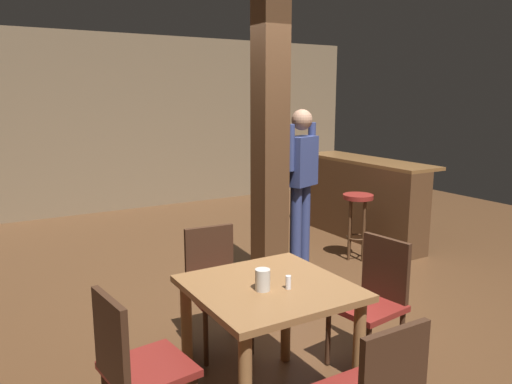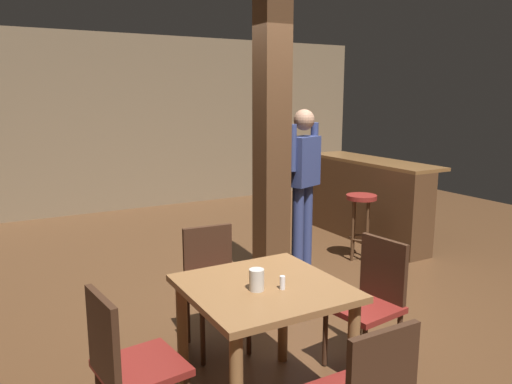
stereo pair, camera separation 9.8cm
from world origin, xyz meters
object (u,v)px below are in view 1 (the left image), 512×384
(chair_north, at_px, (215,282))
(napkin_cup, at_px, (263,280))
(chair_west, at_px, (134,364))
(chair_east, at_px, (373,296))
(salt_shaker, at_px, (288,282))
(dining_table, at_px, (269,307))
(bar_counter, at_px, (360,199))
(bar_stool_near, at_px, (358,211))
(standing_person, at_px, (301,180))

(chair_north, bearing_deg, napkin_cup, -97.69)
(chair_west, height_order, napkin_cup, chair_west)
(chair_west, bearing_deg, chair_east, 0.83)
(chair_west, height_order, salt_shaker, chair_west)
(dining_table, xyz_separation_m, chair_east, (0.86, 0.02, -0.12))
(bar_counter, bearing_deg, chair_east, -130.62)
(chair_west, relative_size, napkin_cup, 7.13)
(bar_counter, distance_m, bar_stool_near, 0.86)
(chair_north, height_order, napkin_cup, chair_north)
(bar_stool_near, bearing_deg, chair_west, -149.93)
(salt_shaker, bearing_deg, dining_table, 119.93)
(salt_shaker, distance_m, bar_stool_near, 2.98)
(chair_north, bearing_deg, dining_table, -92.87)
(bar_counter, height_order, bar_stool_near, bar_counter)
(bar_stool_near, bearing_deg, napkin_cup, -142.15)
(dining_table, relative_size, chair_east, 1.00)
(napkin_cup, xyz_separation_m, standing_person, (1.55, 1.80, 0.17))
(chair_north, relative_size, bar_stool_near, 1.18)
(dining_table, distance_m, chair_east, 0.87)
(standing_person, relative_size, bar_stool_near, 2.28)
(napkin_cup, bearing_deg, chair_west, 176.58)
(chair_west, height_order, chair_east, same)
(dining_table, relative_size, napkin_cup, 7.11)
(chair_north, bearing_deg, bar_counter, 29.28)
(salt_shaker, bearing_deg, chair_west, 173.34)
(salt_shaker, relative_size, bar_counter, 0.04)
(chair_west, xyz_separation_m, standing_person, (2.30, 1.75, 0.50))
(chair_north, bearing_deg, chair_east, -44.05)
(chair_west, relative_size, bar_counter, 0.45)
(chair_east, distance_m, salt_shaker, 0.86)
(salt_shaker, height_order, bar_stool_near, salt_shaker)
(bar_counter, bearing_deg, bar_stool_near, -134.46)
(chair_west, relative_size, salt_shaker, 11.31)
(standing_person, bearing_deg, salt_shaker, -127.32)
(chair_east, distance_m, standing_person, 1.90)
(chair_west, bearing_deg, bar_stool_near, 30.07)
(dining_table, relative_size, salt_shaker, 11.29)
(chair_north, height_order, salt_shaker, chair_north)
(dining_table, height_order, chair_north, chair_north)
(chair_north, distance_m, napkin_cup, 0.93)
(chair_north, relative_size, bar_counter, 0.45)
(chair_east, bearing_deg, chair_west, -179.17)
(salt_shaker, distance_m, bar_counter, 3.83)
(chair_east, xyz_separation_m, standing_person, (0.62, 1.73, 0.50))
(standing_person, height_order, bar_counter, standing_person)
(salt_shaker, bearing_deg, standing_person, 52.68)
(chair_west, relative_size, chair_east, 1.00)
(chair_north, height_order, bar_counter, bar_counter)
(chair_east, relative_size, bar_counter, 0.45)
(dining_table, xyz_separation_m, bar_counter, (2.92, 2.43, -0.10))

